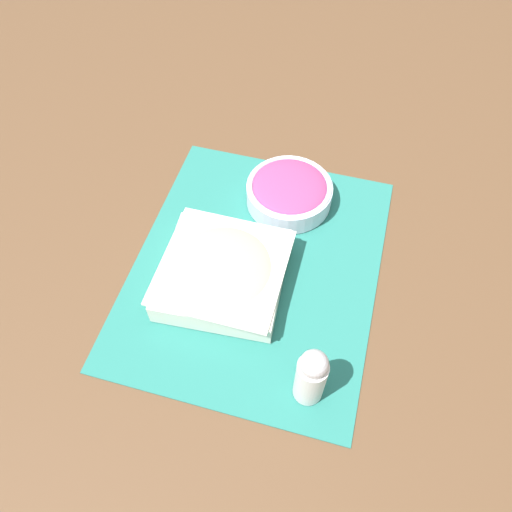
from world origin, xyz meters
TOP-DOWN VIEW (x-y plane):
  - ground_plane at (0.00, 0.00)m, footprint 3.00×3.00m
  - placemat at (0.00, 0.00)m, footprint 0.47×0.38m
  - cucumber_bowl at (0.04, -0.04)m, footprint 0.19×0.19m
  - onion_bowl at (-0.15, 0.02)m, footprint 0.15×0.15m
  - pepper_shaker at (0.18, 0.12)m, footprint 0.04×0.04m

SIDE VIEW (x-z plane):
  - ground_plane at x=0.00m, z-range 0.00..0.00m
  - placemat at x=0.00m, z-range 0.00..0.00m
  - cucumber_bowl at x=0.04m, z-range 0.00..0.06m
  - onion_bowl at x=-0.15m, z-range 0.01..0.06m
  - pepper_shaker at x=0.18m, z-range 0.00..0.12m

